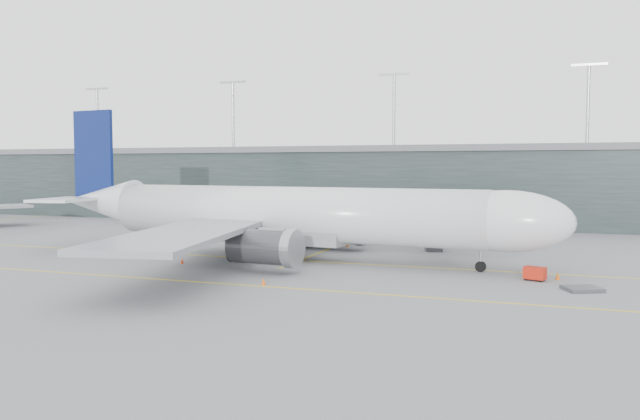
% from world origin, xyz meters
% --- Properties ---
extents(ground, '(320.00, 320.00, 0.00)m').
position_xyz_m(ground, '(0.00, 0.00, 0.00)').
color(ground, slate).
rests_on(ground, ground).
extents(taxiline_a, '(160.00, 0.25, 0.02)m').
position_xyz_m(taxiline_a, '(0.00, -4.00, 0.01)').
color(taxiline_a, gold).
rests_on(taxiline_a, ground).
extents(taxiline_b, '(160.00, 0.25, 0.02)m').
position_xyz_m(taxiline_b, '(0.00, -20.00, 0.01)').
color(taxiline_b, gold).
rests_on(taxiline_b, ground).
extents(taxiline_lead_main, '(0.25, 60.00, 0.02)m').
position_xyz_m(taxiline_lead_main, '(5.00, 20.00, 0.01)').
color(taxiline_lead_main, gold).
rests_on(taxiline_lead_main, ground).
extents(terminal, '(240.00, 36.00, 29.00)m').
position_xyz_m(terminal, '(-0.00, 58.00, 7.62)').
color(terminal, '#1D2728').
rests_on(terminal, ground).
extents(main_aircraft, '(68.27, 63.83, 19.14)m').
position_xyz_m(main_aircraft, '(2.80, -2.65, 5.37)').
color(main_aircraft, silver).
rests_on(main_aircraft, ground).
extents(jet_bridge, '(16.87, 45.22, 7.06)m').
position_xyz_m(jet_bridge, '(16.44, 24.04, 5.29)').
color(jet_bridge, '#2D2C31').
rests_on(jet_bridge, ground).
extents(gse_cart, '(2.30, 1.83, 1.36)m').
position_xyz_m(gse_cart, '(31.64, -8.52, 0.76)').
color(gse_cart, '#B31C0C').
rests_on(gse_cart, ground).
extents(baggage_dolly, '(3.87, 3.57, 0.31)m').
position_xyz_m(baggage_dolly, '(35.73, -12.36, 0.19)').
color(baggage_dolly, '#38393D').
rests_on(baggage_dolly, ground).
extents(uld_a, '(1.96, 1.57, 1.77)m').
position_xyz_m(uld_a, '(-5.62, 9.13, 0.93)').
color(uld_a, '#38393D').
rests_on(uld_a, ground).
extents(uld_b, '(2.36, 1.93, 2.06)m').
position_xyz_m(uld_b, '(-1.03, 11.13, 1.09)').
color(uld_b, '#38393D').
rests_on(uld_b, ground).
extents(uld_c, '(2.76, 2.50, 2.06)m').
position_xyz_m(uld_c, '(-0.78, 9.78, 1.08)').
color(uld_c, '#38393D').
rests_on(uld_c, ground).
extents(cone_nose, '(0.49, 0.49, 0.78)m').
position_xyz_m(cone_nose, '(33.80, -7.25, 0.39)').
color(cone_nose, '#CE510B').
rests_on(cone_nose, ground).
extents(cone_wing_stbd, '(0.44, 0.44, 0.70)m').
position_xyz_m(cone_wing_stbd, '(7.31, -19.37, 0.35)').
color(cone_wing_stbd, '#E55A0C').
rests_on(cone_wing_stbd, ground).
extents(cone_wing_port, '(0.44, 0.44, 0.70)m').
position_xyz_m(cone_wing_port, '(6.69, 10.59, 0.35)').
color(cone_wing_port, orange).
rests_on(cone_wing_port, ground).
extents(cone_tail, '(0.41, 0.41, 0.65)m').
position_xyz_m(cone_tail, '(-7.07, -10.37, 0.32)').
color(cone_tail, '#ED380D').
rests_on(cone_tail, ground).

